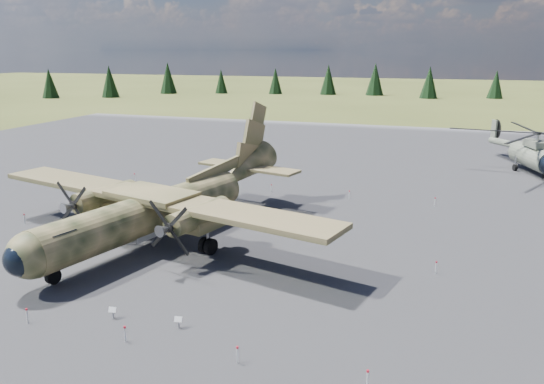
% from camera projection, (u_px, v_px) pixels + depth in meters
% --- Properties ---
extents(ground, '(500.00, 500.00, 0.00)m').
position_uv_depth(ground, '(205.00, 245.00, 39.43)').
color(ground, brown).
rests_on(ground, ground).
extents(apron, '(120.00, 120.00, 0.04)m').
position_uv_depth(apron, '(251.00, 209.00, 48.61)').
color(apron, slate).
rests_on(apron, ground).
extents(transport_plane, '(30.42, 27.23, 10.09)m').
position_uv_depth(transport_plane, '(163.00, 203.00, 40.07)').
color(transport_plane, '#2F371E').
rests_on(transport_plane, ground).
extents(helicopter_near, '(24.68, 25.05, 4.96)m').
position_uv_depth(helicopter_near, '(534.00, 144.00, 61.75)').
color(helicopter_near, slate).
rests_on(helicopter_near, ground).
extents(info_placard_left, '(0.44, 0.23, 0.66)m').
position_uv_depth(info_placard_left, '(113.00, 311.00, 28.62)').
color(info_placard_left, gray).
rests_on(info_placard_left, ground).
extents(info_placard_right, '(0.43, 0.22, 0.65)m').
position_uv_depth(info_placard_right, '(178.00, 320.00, 27.63)').
color(info_placard_right, gray).
rests_on(info_placard_right, ground).
extents(barrier_fence, '(33.12, 29.62, 0.85)m').
position_uv_depth(barrier_fence, '(198.00, 239.00, 39.37)').
color(barrier_fence, silver).
rests_on(barrier_fence, ground).
extents(treeline, '(293.66, 294.14, 10.95)m').
position_uv_depth(treeline, '(354.00, 182.00, 38.89)').
color(treeline, black).
rests_on(treeline, ground).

